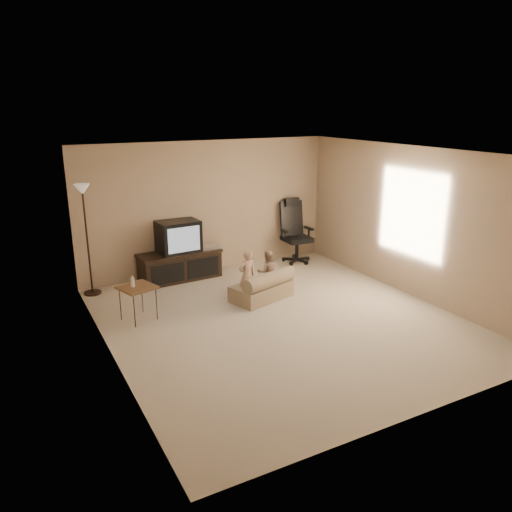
{
  "coord_description": "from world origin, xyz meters",
  "views": [
    {
      "loc": [
        -3.59,
        -5.94,
        3.14
      ],
      "look_at": [
        -0.11,
        0.6,
        0.87
      ],
      "focal_mm": 35.0,
      "sensor_mm": 36.0,
      "label": 1
    }
  ],
  "objects_px": {
    "office_chair": "(295,239)",
    "tv_stand": "(180,255)",
    "floor_lamp": "(85,215)",
    "side_table": "(137,288)",
    "toddler_left": "(247,275)",
    "toddler_right": "(267,272)",
    "child_sofa": "(264,288)"
  },
  "relations": [
    {
      "from": "office_chair",
      "to": "tv_stand",
      "type": "bearing_deg",
      "value": -179.24
    },
    {
      "from": "tv_stand",
      "to": "office_chair",
      "type": "bearing_deg",
      "value": -4.61
    },
    {
      "from": "child_sofa",
      "to": "toddler_left",
      "type": "bearing_deg",
      "value": 142.04
    },
    {
      "from": "floor_lamp",
      "to": "toddler_left",
      "type": "xyz_separation_m",
      "value": [
        2.22,
        -1.52,
        -0.95
      ]
    },
    {
      "from": "toddler_left",
      "to": "child_sofa",
      "type": "bearing_deg",
      "value": 153.36
    },
    {
      "from": "floor_lamp",
      "to": "toddler_left",
      "type": "distance_m",
      "value": 2.85
    },
    {
      "from": "floor_lamp",
      "to": "office_chair",
      "type": "bearing_deg",
      "value": -0.72
    },
    {
      "from": "child_sofa",
      "to": "toddler_right",
      "type": "xyz_separation_m",
      "value": [
        0.22,
        0.27,
        0.17
      ]
    },
    {
      "from": "child_sofa",
      "to": "toddler_left",
      "type": "xyz_separation_m",
      "value": [
        -0.25,
        0.1,
        0.23
      ]
    },
    {
      "from": "child_sofa",
      "to": "floor_lamp",
      "type": "bearing_deg",
      "value": 130.43
    },
    {
      "from": "floor_lamp",
      "to": "child_sofa",
      "type": "xyz_separation_m",
      "value": [
        2.48,
        -1.62,
        -1.18
      ]
    },
    {
      "from": "toddler_right",
      "to": "tv_stand",
      "type": "bearing_deg",
      "value": -34.63
    },
    {
      "from": "side_table",
      "to": "toddler_right",
      "type": "relative_size",
      "value": 0.97
    },
    {
      "from": "floor_lamp",
      "to": "toddler_right",
      "type": "height_order",
      "value": "floor_lamp"
    },
    {
      "from": "tv_stand",
      "to": "floor_lamp",
      "type": "distance_m",
      "value": 1.85
    },
    {
      "from": "toddler_right",
      "to": "toddler_left",
      "type": "bearing_deg",
      "value": 36.09
    },
    {
      "from": "tv_stand",
      "to": "side_table",
      "type": "relative_size",
      "value": 2.18
    },
    {
      "from": "tv_stand",
      "to": "floor_lamp",
      "type": "bearing_deg",
      "value": 177.06
    },
    {
      "from": "child_sofa",
      "to": "toddler_right",
      "type": "distance_m",
      "value": 0.39
    },
    {
      "from": "floor_lamp",
      "to": "toddler_right",
      "type": "distance_m",
      "value": 3.18
    },
    {
      "from": "child_sofa",
      "to": "toddler_right",
      "type": "height_order",
      "value": "toddler_right"
    },
    {
      "from": "office_chair",
      "to": "child_sofa",
      "type": "height_order",
      "value": "office_chair"
    },
    {
      "from": "side_table",
      "to": "child_sofa",
      "type": "bearing_deg",
      "value": -4.72
    },
    {
      "from": "toddler_left",
      "to": "toddler_right",
      "type": "distance_m",
      "value": 0.51
    },
    {
      "from": "tv_stand",
      "to": "floor_lamp",
      "type": "relative_size",
      "value": 0.83
    },
    {
      "from": "floor_lamp",
      "to": "toddler_right",
      "type": "bearing_deg",
      "value": -26.48
    },
    {
      "from": "side_table",
      "to": "toddler_left",
      "type": "relative_size",
      "value": 0.83
    },
    {
      "from": "toddler_left",
      "to": "toddler_right",
      "type": "height_order",
      "value": "toddler_left"
    },
    {
      "from": "office_chair",
      "to": "floor_lamp",
      "type": "distance_m",
      "value": 4.18
    },
    {
      "from": "office_chair",
      "to": "side_table",
      "type": "distance_m",
      "value": 3.92
    },
    {
      "from": "side_table",
      "to": "floor_lamp",
      "type": "xyz_separation_m",
      "value": [
        -0.41,
        1.45,
        0.87
      ]
    },
    {
      "from": "toddler_right",
      "to": "floor_lamp",
      "type": "bearing_deg",
      "value": -10.08
    }
  ]
}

